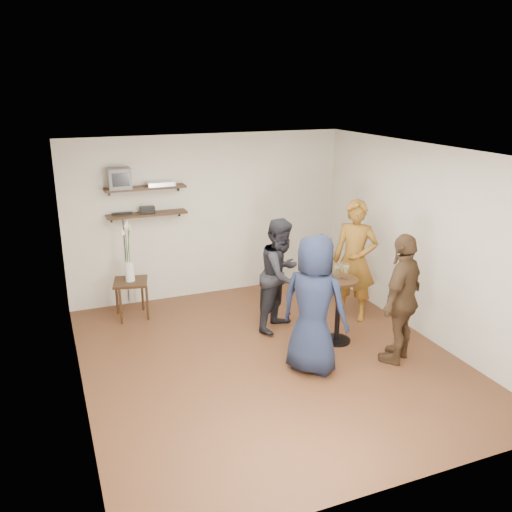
% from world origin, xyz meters
% --- Properties ---
extents(room, '(4.58, 5.08, 2.68)m').
position_xyz_m(room, '(0.00, 0.00, 1.30)').
color(room, '#402614').
rests_on(room, ground).
extents(shelf_upper, '(1.20, 0.25, 0.04)m').
position_xyz_m(shelf_upper, '(-1.00, 2.38, 1.85)').
color(shelf_upper, black).
rests_on(shelf_upper, room).
extents(shelf_lower, '(1.20, 0.25, 0.04)m').
position_xyz_m(shelf_lower, '(-1.00, 2.38, 1.45)').
color(shelf_lower, black).
rests_on(shelf_lower, room).
extents(crt_monitor, '(0.32, 0.30, 0.30)m').
position_xyz_m(crt_monitor, '(-1.37, 2.38, 2.02)').
color(crt_monitor, '#59595B').
rests_on(crt_monitor, shelf_upper).
extents(dvd_deck, '(0.40, 0.24, 0.06)m').
position_xyz_m(dvd_deck, '(-0.77, 2.38, 1.90)').
color(dvd_deck, silver).
rests_on(dvd_deck, shelf_upper).
extents(radio, '(0.22, 0.10, 0.10)m').
position_xyz_m(radio, '(-0.99, 2.38, 1.52)').
color(radio, black).
rests_on(radio, shelf_lower).
extents(power_strip, '(0.30, 0.05, 0.03)m').
position_xyz_m(power_strip, '(-1.36, 2.42, 1.48)').
color(power_strip, black).
rests_on(power_strip, shelf_lower).
extents(side_table, '(0.57, 0.57, 0.57)m').
position_xyz_m(side_table, '(-1.38, 1.95, 0.48)').
color(side_table, black).
rests_on(side_table, room).
extents(vase_lilies, '(0.19, 0.19, 0.94)m').
position_xyz_m(vase_lilies, '(-1.38, 1.95, 0.87)').
color(vase_lilies, silver).
rests_on(vase_lilies, side_table).
extents(drinks_table, '(0.49, 0.49, 0.90)m').
position_xyz_m(drinks_table, '(1.04, 0.12, 0.58)').
color(drinks_table, black).
rests_on(drinks_table, room).
extents(wine_glass_fl, '(0.07, 0.07, 0.21)m').
position_xyz_m(wine_glass_fl, '(0.99, 0.10, 1.04)').
color(wine_glass_fl, silver).
rests_on(wine_glass_fl, drinks_table).
extents(wine_glass_fr, '(0.07, 0.07, 0.21)m').
position_xyz_m(wine_glass_fr, '(1.12, 0.08, 1.04)').
color(wine_glass_fr, silver).
rests_on(wine_glass_fr, drinks_table).
extents(wine_glass_bl, '(0.06, 0.06, 0.19)m').
position_xyz_m(wine_glass_bl, '(1.01, 0.17, 1.02)').
color(wine_glass_bl, silver).
rests_on(wine_glass_bl, drinks_table).
extents(wine_glass_br, '(0.07, 0.07, 0.21)m').
position_xyz_m(wine_glass_br, '(1.09, 0.13, 1.04)').
color(wine_glass_br, silver).
rests_on(wine_glass_br, drinks_table).
extents(person_plaid, '(0.76, 0.76, 1.78)m').
position_xyz_m(person_plaid, '(1.65, 0.73, 0.89)').
color(person_plaid, red).
rests_on(person_plaid, room).
extents(person_dark, '(0.98, 0.95, 1.60)m').
position_xyz_m(person_dark, '(0.52, 0.81, 0.80)').
color(person_dark, black).
rests_on(person_dark, room).
extents(person_navy, '(0.95, 0.99, 1.70)m').
position_xyz_m(person_navy, '(0.38, -0.43, 0.85)').
color(person_navy, black).
rests_on(person_navy, room).
extents(person_brown, '(1.03, 0.86, 1.65)m').
position_xyz_m(person_brown, '(1.50, -0.60, 0.83)').
color(person_brown, '#432E1C').
rests_on(person_brown, room).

